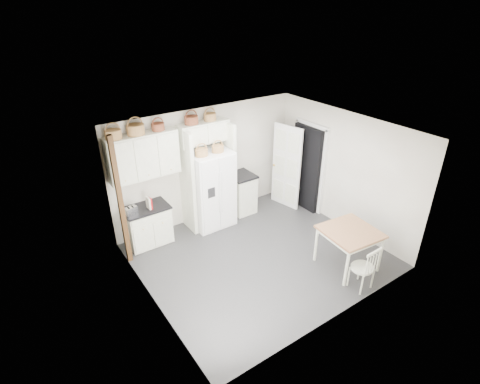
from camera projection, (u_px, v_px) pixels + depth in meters
floor at (259, 256)px, 7.57m from camera, size 4.50×4.50×0.00m
ceiling at (263, 132)px, 6.36m from camera, size 4.50×4.50×0.00m
wall_back at (207, 164)px, 8.42m from camera, size 4.50×0.00×4.50m
wall_left at (146, 238)px, 5.83m from camera, size 0.00×4.00×4.00m
wall_right at (343, 171)px, 8.10m from camera, size 0.00×4.00×4.00m
refrigerator at (211, 189)px, 8.26m from camera, size 0.91×0.73×1.76m
base_cab_left at (148, 226)px, 7.80m from camera, size 0.88×0.55×0.81m
base_cab_right at (241, 194)px, 8.96m from camera, size 0.53×0.63×0.92m
dining_table at (348, 248)px, 7.11m from camera, size 1.05×1.05×0.80m
windsor_chair at (362, 268)px, 6.56m from camera, size 0.43×0.39×0.86m
counter_left at (146, 208)px, 7.60m from camera, size 0.91×0.59×0.04m
counter_right at (241, 175)px, 8.74m from camera, size 0.57×0.67×0.04m
toaster at (131, 211)px, 7.32m from camera, size 0.26×0.19×0.16m
cookbook_red at (149, 203)px, 7.51m from camera, size 0.08×0.17×0.25m
cookbook_cream at (148, 203)px, 7.50m from camera, size 0.04×0.17×0.25m
basket_upper_a at (113, 134)px, 6.77m from camera, size 0.30×0.30×0.17m
basket_upper_b at (136, 130)px, 6.97m from camera, size 0.33×0.33×0.20m
basket_upper_c at (158, 127)px, 7.21m from camera, size 0.25×0.25×0.14m
basket_bridge_a at (191, 120)px, 7.57m from camera, size 0.29×0.29×0.16m
basket_bridge_b at (210, 117)px, 7.79m from camera, size 0.27×0.27×0.15m
basket_fridge_a at (202, 153)px, 7.62m from camera, size 0.27×0.27×0.15m
basket_fridge_b at (218, 149)px, 7.82m from camera, size 0.26×0.26×0.14m
upper_cabinet at (143, 156)px, 7.27m from camera, size 1.40×0.34×0.90m
bridge_cabinet at (203, 132)px, 7.84m from camera, size 1.12×0.34×0.45m
fridge_panel_left at (187, 182)px, 7.94m from camera, size 0.08×0.60×2.30m
fridge_panel_right at (228, 171)px, 8.46m from camera, size 0.08×0.60×2.30m
trim_post at (121, 203)px, 6.84m from camera, size 0.09×0.09×2.60m
doorway_void at (307, 168)px, 8.91m from camera, size 0.18×0.85×2.05m
door_slab at (286, 167)px, 8.97m from camera, size 0.21×0.79×2.05m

